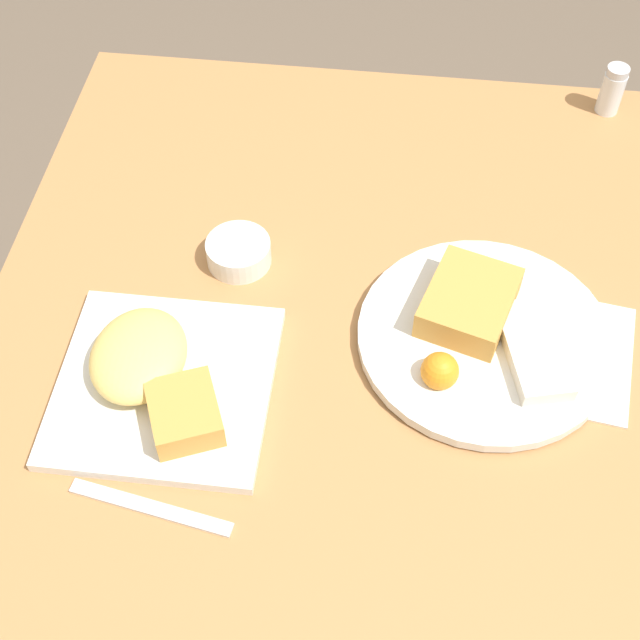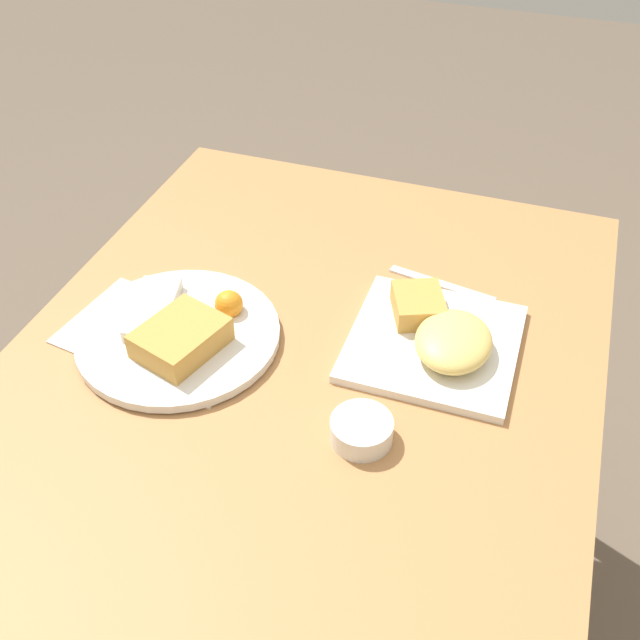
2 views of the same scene
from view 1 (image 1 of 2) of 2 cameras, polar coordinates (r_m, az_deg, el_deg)
name	(u,v)px [view 1 (image 1 of 2)]	position (r m, az deg, el deg)	size (l,w,h in m)	color
ground_plane	(324,587)	(1.76, 0.24, -16.72)	(8.00, 8.00, 0.00)	brown
dining_table	(325,385)	(1.14, 0.35, -4.21)	(1.07, 0.85, 0.78)	#B27A47
menu_card	(507,340)	(1.09, 11.91, -1.29)	(0.22, 0.31, 0.00)	silver
plate_square_near	(157,377)	(1.03, -10.37, -3.63)	(0.24, 0.24, 0.06)	white
plate_oval_far	(483,332)	(1.07, 10.40, -0.74)	(0.30, 0.30, 0.05)	white
sauce_ramekin	(239,252)	(1.14, -5.23, 4.38)	(0.08, 0.08, 0.03)	white
salt_shaker	(611,92)	(1.42, 18.15, 13.68)	(0.03, 0.03, 0.08)	white
butter_knife	(151,508)	(0.97, -10.78, -11.71)	(0.05, 0.18, 0.00)	silver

